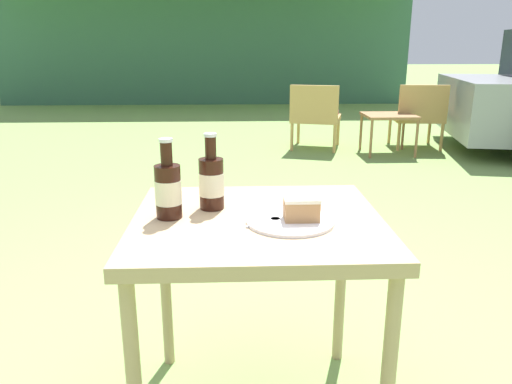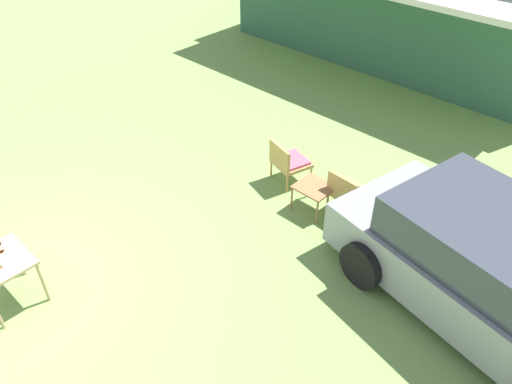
{
  "view_description": "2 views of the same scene",
  "coord_description": "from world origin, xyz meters",
  "px_view_note": "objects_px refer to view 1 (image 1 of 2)",
  "views": [
    {
      "loc": [
        -0.06,
        -1.41,
        1.2
      ],
      "look_at": [
        0.0,
        0.1,
        0.76
      ],
      "focal_mm": 35.0,
      "sensor_mm": 36.0,
      "label": 1
    },
    {
      "loc": [
        5.24,
        -0.97,
        5.08
      ],
      "look_at": [
        1.51,
        2.98,
        0.9
      ],
      "focal_mm": 35.0,
      "sensor_mm": 36.0,
      "label": 2
    }
  ],
  "objects_px": {
    "wicker_chair_plain": "(419,113)",
    "cola_bottle_far": "(168,189)",
    "patio_table": "(257,242)",
    "cake_on_plate": "(295,215)",
    "garden_side_table": "(389,119)",
    "wicker_chair_cushioned": "(316,114)",
    "cola_bottle_near": "(211,181)"
  },
  "relations": [
    {
      "from": "wicker_chair_plain",
      "to": "cola_bottle_far",
      "type": "distance_m",
      "value": 5.01
    },
    {
      "from": "patio_table",
      "to": "cake_on_plate",
      "type": "xyz_separation_m",
      "value": [
        0.11,
        -0.05,
        0.1
      ]
    },
    {
      "from": "wicker_chair_plain",
      "to": "garden_side_table",
      "type": "distance_m",
      "value": 0.52
    },
    {
      "from": "wicker_chair_plain",
      "to": "patio_table",
      "type": "relative_size",
      "value": 1.02
    },
    {
      "from": "cake_on_plate",
      "to": "patio_table",
      "type": "bearing_deg",
      "value": 155.31
    },
    {
      "from": "wicker_chair_plain",
      "to": "patio_table",
      "type": "height_order",
      "value": "wicker_chair_plain"
    },
    {
      "from": "wicker_chair_cushioned",
      "to": "patio_table",
      "type": "distance_m",
      "value": 4.53
    },
    {
      "from": "wicker_chair_plain",
      "to": "cola_bottle_far",
      "type": "bearing_deg",
      "value": 66.23
    },
    {
      "from": "cola_bottle_far",
      "to": "cake_on_plate",
      "type": "bearing_deg",
      "value": -9.47
    },
    {
      "from": "cake_on_plate",
      "to": "cola_bottle_near",
      "type": "height_order",
      "value": "cola_bottle_near"
    },
    {
      "from": "wicker_chair_plain",
      "to": "garden_side_table",
      "type": "height_order",
      "value": "wicker_chair_plain"
    },
    {
      "from": "cola_bottle_near",
      "to": "wicker_chair_cushioned",
      "type": "bearing_deg",
      "value": 76.69
    },
    {
      "from": "wicker_chair_cushioned",
      "to": "wicker_chair_plain",
      "type": "height_order",
      "value": "same"
    },
    {
      "from": "patio_table",
      "to": "cola_bottle_near",
      "type": "distance_m",
      "value": 0.24
    },
    {
      "from": "wicker_chair_cushioned",
      "to": "garden_side_table",
      "type": "distance_m",
      "value": 0.84
    },
    {
      "from": "cake_on_plate",
      "to": "cola_bottle_far",
      "type": "bearing_deg",
      "value": 170.53
    },
    {
      "from": "wicker_chair_plain",
      "to": "cola_bottle_far",
      "type": "height_order",
      "value": "cola_bottle_far"
    },
    {
      "from": "wicker_chair_cushioned",
      "to": "garden_side_table",
      "type": "xyz_separation_m",
      "value": [
        0.78,
        -0.31,
        -0.02
      ]
    },
    {
      "from": "wicker_chair_plain",
      "to": "cake_on_plate",
      "type": "xyz_separation_m",
      "value": [
        -2.0,
        -4.46,
        0.31
      ]
    },
    {
      "from": "wicker_chair_plain",
      "to": "patio_table",
      "type": "distance_m",
      "value": 4.89
    },
    {
      "from": "patio_table",
      "to": "cake_on_plate",
      "type": "height_order",
      "value": "cake_on_plate"
    },
    {
      "from": "cake_on_plate",
      "to": "garden_side_table",
      "type": "bearing_deg",
      "value": 69.49
    },
    {
      "from": "patio_table",
      "to": "cola_bottle_near",
      "type": "bearing_deg",
      "value": 145.85
    },
    {
      "from": "cake_on_plate",
      "to": "cola_bottle_near",
      "type": "xyz_separation_m",
      "value": [
        -0.25,
        0.14,
        0.07
      ]
    },
    {
      "from": "patio_table",
      "to": "cake_on_plate",
      "type": "relative_size",
      "value": 2.91
    },
    {
      "from": "cola_bottle_near",
      "to": "cola_bottle_far",
      "type": "distance_m",
      "value": 0.15
    },
    {
      "from": "garden_side_table",
      "to": "patio_table",
      "type": "relative_size",
      "value": 0.74
    },
    {
      "from": "patio_table",
      "to": "cola_bottle_far",
      "type": "distance_m",
      "value": 0.31
    },
    {
      "from": "wicker_chair_plain",
      "to": "cake_on_plate",
      "type": "bearing_deg",
      "value": 70.41
    },
    {
      "from": "patio_table",
      "to": "cola_bottle_far",
      "type": "bearing_deg",
      "value": 177.27
    },
    {
      "from": "cola_bottle_near",
      "to": "patio_table",
      "type": "bearing_deg",
      "value": -34.15
    },
    {
      "from": "cake_on_plate",
      "to": "wicker_chair_plain",
      "type": "bearing_deg",
      "value": 65.85
    }
  ]
}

